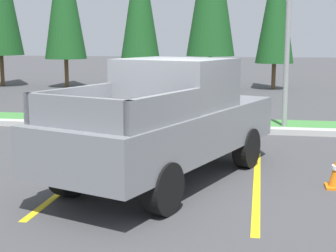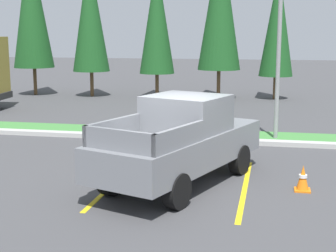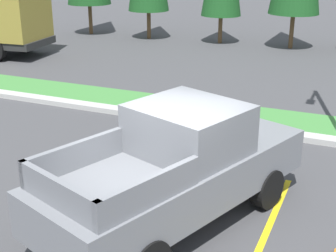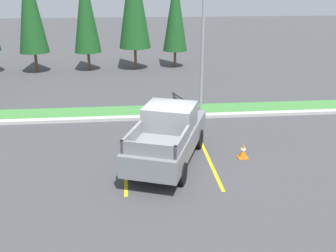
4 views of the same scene
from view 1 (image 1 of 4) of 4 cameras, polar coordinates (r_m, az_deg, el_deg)
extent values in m
plane|color=#424244|center=(8.80, -0.88, -6.35)|extent=(120.00, 120.00, 0.00)
cube|color=yellow|center=(9.36, -9.52, -5.48)|extent=(0.12, 4.80, 0.01)
cube|color=yellow|center=(8.83, 9.90, -6.42)|extent=(0.12, 4.80, 0.01)
cube|color=#B2B2AD|center=(13.60, 3.17, -0.27)|extent=(56.00, 0.40, 0.15)
cube|color=#42843D|center=(14.69, 3.70, 0.30)|extent=(56.00, 1.80, 0.06)
cylinder|color=black|center=(10.60, 0.22, -1.46)|extent=(0.53, 0.81, 0.76)
cylinder|color=black|center=(9.87, 8.77, -2.42)|extent=(0.53, 0.81, 0.76)
cylinder|color=black|center=(8.14, -10.91, -5.10)|extent=(0.53, 0.81, 0.76)
cylinder|color=black|center=(7.17, -0.58, -6.98)|extent=(0.53, 0.81, 0.76)
cube|color=slate|center=(8.77, -0.10, -0.50)|extent=(3.59, 5.54, 0.76)
cube|color=slate|center=(8.92, 0.88, 4.86)|extent=(2.21, 2.11, 0.84)
cube|color=#2D3842|center=(9.64, 3.31, 5.51)|extent=(1.54, 0.62, 0.63)
cube|color=slate|center=(8.01, -10.70, 2.68)|extent=(0.75, 1.82, 0.44)
cube|color=slate|center=(7.01, -0.17, 1.86)|extent=(0.75, 1.82, 0.44)
cube|color=slate|center=(6.78, -10.28, 1.44)|extent=(1.72, 0.72, 0.44)
cube|color=silver|center=(11.05, 6.65, 0.31)|extent=(1.75, 0.78, 0.28)
cylinder|color=brown|center=(27.79, -18.05, 5.91)|extent=(0.20, 0.20, 1.60)
cylinder|color=brown|center=(26.29, -11.27, 5.83)|extent=(0.20, 0.20, 1.43)
cylinder|color=brown|center=(25.44, -3.09, 5.78)|extent=(0.20, 0.20, 1.35)
cylinder|color=brown|center=(24.93, 4.72, 5.98)|extent=(0.20, 0.20, 1.60)
cylinder|color=brown|center=(25.30, 11.72, 5.47)|extent=(0.20, 0.20, 1.26)
cone|color=#194C1E|center=(25.29, 12.01, 13.42)|extent=(1.82, 1.82, 5.76)
cube|color=orange|center=(8.94, 18.32, -6.47)|extent=(0.36, 0.36, 0.04)
camera|label=2|loc=(3.30, 179.70, 9.76)|focal=54.34mm
camera|label=3|loc=(2.96, 58.40, 52.94)|focal=51.95mm
camera|label=4|loc=(6.69, -142.20, 28.08)|focal=41.90mm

